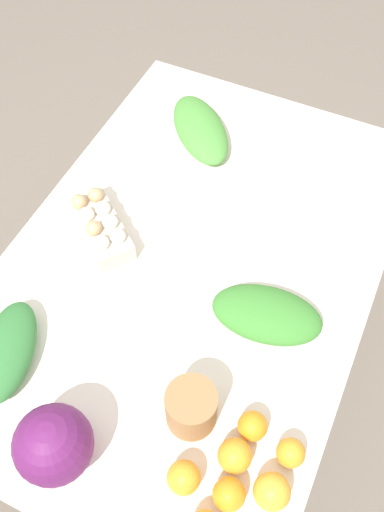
# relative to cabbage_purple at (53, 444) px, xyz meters

# --- Properties ---
(ground_plane) EXTENTS (8.00, 8.00, 0.00)m
(ground_plane) POSITION_rel_cabbage_purple_xyz_m (-0.60, 0.04, -0.84)
(ground_plane) COLOR #70665B
(dining_table) EXTENTS (1.47, 0.97, 0.75)m
(dining_table) POSITION_rel_cabbage_purple_xyz_m (-0.60, 0.04, -0.18)
(dining_table) COLOR silver
(dining_table) RESTS_ON ground_plane
(cabbage_purple) EXTENTS (0.17, 0.17, 0.17)m
(cabbage_purple) POSITION_rel_cabbage_purple_xyz_m (0.00, 0.00, 0.00)
(cabbage_purple) COLOR #601E5B
(cabbage_purple) RESTS_ON dining_table
(egg_carton) EXTENTS (0.24, 0.27, 0.09)m
(egg_carton) POSITION_rel_cabbage_purple_xyz_m (-0.57, -0.23, -0.04)
(egg_carton) COLOR beige
(egg_carton) RESTS_ON dining_table
(paper_bag) EXTENTS (0.12, 0.12, 0.12)m
(paper_bag) POSITION_rel_cabbage_purple_xyz_m (-0.20, 0.23, -0.03)
(paper_bag) COLOR #997047
(paper_bag) RESTS_ON dining_table
(greens_bunch_kale) EXTENTS (0.20, 0.30, 0.08)m
(greens_bunch_kale) POSITION_rel_cabbage_purple_xyz_m (-0.51, 0.29, -0.05)
(greens_bunch_kale) COLOR #3D8433
(greens_bunch_kale) RESTS_ON dining_table
(greens_bunch_chard) EXTENTS (0.30, 0.21, 0.08)m
(greens_bunch_chard) POSITION_rel_cabbage_purple_xyz_m (-0.15, -0.24, -0.05)
(greens_bunch_chard) COLOR #337538
(greens_bunch_chard) RESTS_ON dining_table
(greens_bunch_dandelion) EXTENTS (0.33, 0.32, 0.08)m
(greens_bunch_dandelion) POSITION_rel_cabbage_purple_xyz_m (-1.04, -0.13, -0.05)
(greens_bunch_dandelion) COLOR #4C933D
(greens_bunch_dandelion) RESTS_ON dining_table
(orange_0) EXTENTS (0.07, 0.07, 0.07)m
(orange_0) POSITION_rel_cabbage_purple_xyz_m (-0.23, 0.36, -0.05)
(orange_0) COLOR orange
(orange_0) RESTS_ON dining_table
(orange_1) EXTENTS (0.08, 0.08, 0.08)m
(orange_1) POSITION_rel_cabbage_purple_xyz_m (-0.12, 0.45, -0.05)
(orange_1) COLOR #F9A833
(orange_1) RESTS_ON dining_table
(orange_2) EXTENTS (0.07, 0.07, 0.07)m
(orange_2) POSITION_rel_cabbage_purple_xyz_m (-0.07, 0.27, -0.05)
(orange_2) COLOR orange
(orange_2) RESTS_ON dining_table
(orange_4) EXTENTS (0.08, 0.08, 0.08)m
(orange_4) POSITION_rel_cabbage_purple_xyz_m (-0.15, 0.35, -0.05)
(orange_4) COLOR orange
(orange_4) RESTS_ON dining_table
(orange_5) EXTENTS (0.07, 0.07, 0.07)m
(orange_5) POSITION_rel_cabbage_purple_xyz_m (-0.21, 0.46, -0.05)
(orange_5) COLOR orange
(orange_5) RESTS_ON dining_table
(orange_6) EXTENTS (0.07, 0.07, 0.07)m
(orange_6) POSITION_rel_cabbage_purple_xyz_m (-0.08, 0.37, -0.05)
(orange_6) COLOR orange
(orange_6) RESTS_ON dining_table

